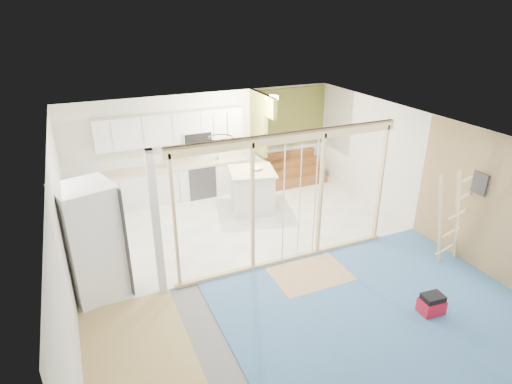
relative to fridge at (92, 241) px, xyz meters
name	(u,v)px	position (x,y,z in m)	size (l,w,h in m)	color
room	(273,204)	(3.10, -0.45, 0.30)	(7.01, 8.01, 2.61)	slate
floor_overlays	(274,262)	(3.17, -0.39, -0.99)	(7.00, 8.00, 0.03)	silver
stud_frame	(259,190)	(2.83, -0.45, 0.60)	(4.66, 0.14, 2.60)	#E2C18A
base_cabinets	(151,192)	(1.49, 2.91, -0.54)	(4.45, 2.24, 0.93)	silver
upper_cabinets	(174,129)	(2.26, 3.37, 0.82)	(3.60, 0.41, 0.85)	silver
green_partition	(282,150)	(5.14, 3.21, -0.06)	(2.25, 1.51, 2.60)	olive
pot_rack	(221,140)	(2.79, 1.44, 0.99)	(0.52, 0.52, 0.72)	black
sheathing_panel	(507,214)	(6.58, -2.45, 0.30)	(0.02, 4.00, 2.60)	tan
electrical_panel	(480,183)	(6.53, -1.85, 0.65)	(0.04, 0.30, 0.40)	#39393E
ceiling_light	(272,98)	(4.50, 2.55, 1.54)	(0.32, 0.32, 0.08)	#FFEABF
fridge	(92,241)	(0.00, 0.00, 0.00)	(1.08, 1.05, 2.01)	white
island	(252,191)	(3.70, 1.90, -0.49)	(1.27, 1.27, 1.02)	silver
bowl	(256,168)	(3.82, 1.91, 0.05)	(0.28, 0.28, 0.07)	silver
soap_bottle_a	(167,162)	(1.99, 3.20, 0.07)	(0.11, 0.11, 0.28)	silver
soap_bottle_b	(219,156)	(3.33, 3.17, 0.03)	(0.10, 0.10, 0.21)	white
toolbox	(432,305)	(4.84, -2.75, -0.83)	(0.40, 0.31, 0.36)	#B61025
ladder	(451,217)	(6.18, -1.69, -0.03)	(1.02, 0.08, 1.90)	#D1B880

